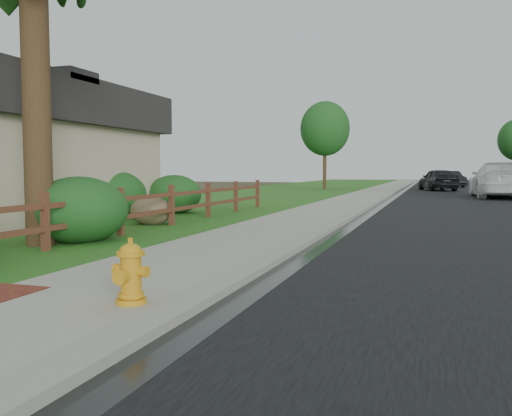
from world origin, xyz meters
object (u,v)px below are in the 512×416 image
(ranch_fence, at_px, (148,206))
(white_suv, at_px, (499,180))
(fire_hydrant, at_px, (131,273))
(dark_car_mid, at_px, (438,179))

(ranch_fence, distance_m, white_suv, 22.19)
(ranch_fence, bearing_deg, fire_hydrant, -61.95)
(ranch_fence, height_order, white_suv, white_suv)
(fire_hydrant, height_order, white_suv, white_suv)
(fire_hydrant, distance_m, dark_car_mid, 36.43)
(ranch_fence, relative_size, dark_car_mid, 3.63)
(fire_hydrant, relative_size, white_suv, 0.11)
(fire_hydrant, bearing_deg, ranch_fence, 118.05)
(dark_car_mid, bearing_deg, white_suv, 91.08)
(fire_hydrant, bearing_deg, white_suv, 76.74)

